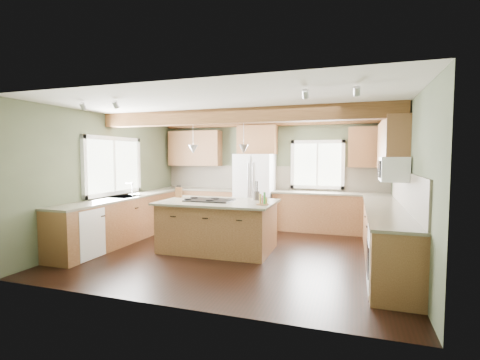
% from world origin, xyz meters
% --- Properties ---
extents(floor, '(5.60, 5.60, 0.00)m').
position_xyz_m(floor, '(0.00, 0.00, 0.00)').
color(floor, black).
rests_on(floor, ground).
extents(ceiling, '(5.60, 5.60, 0.00)m').
position_xyz_m(ceiling, '(0.00, 0.00, 2.60)').
color(ceiling, silver).
rests_on(ceiling, wall_back).
extents(wall_back, '(5.60, 0.00, 5.60)m').
position_xyz_m(wall_back, '(0.00, 2.50, 1.30)').
color(wall_back, '#444D36').
rests_on(wall_back, ground).
extents(wall_left, '(0.00, 5.00, 5.00)m').
position_xyz_m(wall_left, '(-2.80, 0.00, 1.30)').
color(wall_left, '#444D36').
rests_on(wall_left, ground).
extents(wall_right, '(0.00, 5.00, 5.00)m').
position_xyz_m(wall_right, '(2.80, 0.00, 1.30)').
color(wall_right, '#444D36').
rests_on(wall_right, ground).
extents(ceiling_beam, '(5.55, 0.26, 0.26)m').
position_xyz_m(ceiling_beam, '(0.00, -0.03, 2.47)').
color(ceiling_beam, '#4E2C16').
rests_on(ceiling_beam, ceiling).
extents(soffit_trim, '(5.55, 0.20, 0.10)m').
position_xyz_m(soffit_trim, '(0.00, 2.40, 2.54)').
color(soffit_trim, '#4E2C16').
rests_on(soffit_trim, ceiling).
extents(backsplash_back, '(5.58, 0.03, 0.58)m').
position_xyz_m(backsplash_back, '(0.00, 2.48, 1.21)').
color(backsplash_back, brown).
rests_on(backsplash_back, wall_back).
extents(backsplash_right, '(0.03, 3.70, 0.58)m').
position_xyz_m(backsplash_right, '(2.78, 0.05, 1.21)').
color(backsplash_right, brown).
rests_on(backsplash_right, wall_right).
extents(base_cab_back_left, '(2.02, 0.60, 0.88)m').
position_xyz_m(base_cab_back_left, '(-1.79, 2.20, 0.44)').
color(base_cab_back_left, '#5C3318').
rests_on(base_cab_back_left, floor).
extents(counter_back_left, '(2.06, 0.64, 0.04)m').
position_xyz_m(counter_back_left, '(-1.79, 2.20, 0.90)').
color(counter_back_left, brown).
rests_on(counter_back_left, base_cab_back_left).
extents(base_cab_back_right, '(2.62, 0.60, 0.88)m').
position_xyz_m(base_cab_back_right, '(1.49, 2.20, 0.44)').
color(base_cab_back_right, '#5C3318').
rests_on(base_cab_back_right, floor).
extents(counter_back_right, '(2.66, 0.64, 0.04)m').
position_xyz_m(counter_back_right, '(1.49, 2.20, 0.90)').
color(counter_back_right, brown).
rests_on(counter_back_right, base_cab_back_right).
extents(base_cab_left, '(0.60, 3.70, 0.88)m').
position_xyz_m(base_cab_left, '(-2.50, 0.05, 0.44)').
color(base_cab_left, '#5C3318').
rests_on(base_cab_left, floor).
extents(counter_left, '(0.64, 3.74, 0.04)m').
position_xyz_m(counter_left, '(-2.50, 0.05, 0.90)').
color(counter_left, brown).
rests_on(counter_left, base_cab_left).
extents(base_cab_right, '(0.60, 3.70, 0.88)m').
position_xyz_m(base_cab_right, '(2.50, 0.05, 0.44)').
color(base_cab_right, '#5C3318').
rests_on(base_cab_right, floor).
extents(counter_right, '(0.64, 3.74, 0.04)m').
position_xyz_m(counter_right, '(2.50, 0.05, 0.90)').
color(counter_right, brown).
rests_on(counter_right, base_cab_right).
extents(upper_cab_back_left, '(1.40, 0.35, 0.90)m').
position_xyz_m(upper_cab_back_left, '(-1.99, 2.33, 1.95)').
color(upper_cab_back_left, '#5C3318').
rests_on(upper_cab_back_left, wall_back).
extents(upper_cab_over_fridge, '(0.96, 0.35, 0.70)m').
position_xyz_m(upper_cab_over_fridge, '(-0.30, 2.33, 2.15)').
color(upper_cab_over_fridge, '#5C3318').
rests_on(upper_cab_over_fridge, wall_back).
extents(upper_cab_right, '(0.35, 2.20, 0.90)m').
position_xyz_m(upper_cab_right, '(2.62, 0.90, 1.95)').
color(upper_cab_right, '#5C3318').
rests_on(upper_cab_right, wall_right).
extents(upper_cab_back_corner, '(0.90, 0.35, 0.90)m').
position_xyz_m(upper_cab_back_corner, '(2.30, 2.33, 1.95)').
color(upper_cab_back_corner, '#5C3318').
rests_on(upper_cab_back_corner, wall_back).
extents(window_left, '(0.04, 1.60, 1.05)m').
position_xyz_m(window_left, '(-2.78, 0.05, 1.55)').
color(window_left, white).
rests_on(window_left, wall_left).
extents(window_back, '(1.10, 0.04, 1.00)m').
position_xyz_m(window_back, '(1.15, 2.48, 1.55)').
color(window_back, white).
rests_on(window_back, wall_back).
extents(sink, '(0.50, 0.65, 0.03)m').
position_xyz_m(sink, '(-2.50, 0.05, 0.91)').
color(sink, '#262628').
rests_on(sink, counter_left).
extents(faucet, '(0.02, 0.02, 0.28)m').
position_xyz_m(faucet, '(-2.32, 0.05, 1.05)').
color(faucet, '#B2B2B7').
rests_on(faucet, sink).
extents(dishwasher, '(0.60, 0.60, 0.84)m').
position_xyz_m(dishwasher, '(-2.49, -1.25, 0.43)').
color(dishwasher, white).
rests_on(dishwasher, floor).
extents(oven, '(0.60, 0.72, 0.84)m').
position_xyz_m(oven, '(2.49, -1.25, 0.43)').
color(oven, white).
rests_on(oven, floor).
extents(microwave, '(0.40, 0.70, 0.38)m').
position_xyz_m(microwave, '(2.58, -0.05, 1.55)').
color(microwave, white).
rests_on(microwave, wall_right).
extents(pendant_left, '(0.18, 0.18, 0.16)m').
position_xyz_m(pendant_left, '(-0.90, -0.04, 1.88)').
color(pendant_left, '#B2B2B7').
rests_on(pendant_left, ceiling).
extents(pendant_right, '(0.18, 0.18, 0.16)m').
position_xyz_m(pendant_right, '(0.10, -0.02, 1.88)').
color(pendant_right, '#B2B2B7').
rests_on(pendant_right, ceiling).
extents(refrigerator, '(0.90, 0.74, 1.80)m').
position_xyz_m(refrigerator, '(-0.30, 2.12, 0.90)').
color(refrigerator, white).
rests_on(refrigerator, floor).
extents(island, '(2.00, 1.24, 0.88)m').
position_xyz_m(island, '(-0.40, -0.03, 0.44)').
color(island, brown).
rests_on(island, floor).
extents(island_top, '(2.14, 1.38, 0.04)m').
position_xyz_m(island_top, '(-0.40, -0.03, 0.90)').
color(island_top, brown).
rests_on(island_top, island).
extents(cooktop, '(0.87, 0.59, 0.02)m').
position_xyz_m(cooktop, '(-0.57, -0.03, 0.93)').
color(cooktop, black).
rests_on(cooktop, island_top).
extents(knife_block, '(0.14, 0.11, 0.20)m').
position_xyz_m(knife_block, '(-1.36, 0.25, 1.02)').
color(knife_block, brown).
rests_on(knife_block, island_top).
extents(utensil_crock, '(0.16, 0.16, 0.16)m').
position_xyz_m(utensil_crock, '(0.24, 0.33, 1.00)').
color(utensil_crock, '#403833').
rests_on(utensil_crock, island_top).
extents(bottle_tray, '(0.26, 0.26, 0.21)m').
position_xyz_m(bottle_tray, '(0.51, -0.23, 1.02)').
color(bottle_tray, brown).
rests_on(bottle_tray, island_top).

